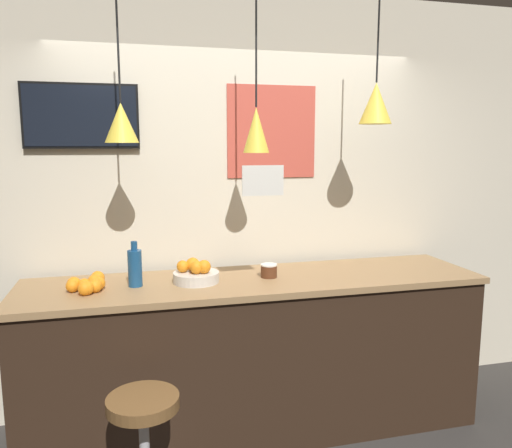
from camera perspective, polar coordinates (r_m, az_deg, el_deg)
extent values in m
cube|color=beige|center=(3.55, -1.86, 2.37)|extent=(8.00, 0.06, 2.90)
cube|color=black|center=(3.37, 0.00, -14.99)|extent=(2.87, 0.67, 0.98)
cube|color=#99754C|center=(3.19, 0.00, -6.57)|extent=(2.91, 0.71, 0.04)
cylinder|color=brown|center=(2.61, -12.80, -19.30)|extent=(0.35, 0.35, 0.06)
cylinder|color=beige|center=(3.12, -6.85, -6.04)|extent=(0.28, 0.28, 0.06)
sphere|color=orange|center=(3.09, -5.94, -4.83)|extent=(0.08, 0.08, 0.08)
sphere|color=orange|center=(3.07, -5.95, -4.87)|extent=(0.08, 0.08, 0.08)
sphere|color=orange|center=(3.11, -8.38, -4.82)|extent=(0.08, 0.08, 0.08)
sphere|color=orange|center=(3.13, -7.25, -4.60)|extent=(0.09, 0.09, 0.09)
sphere|color=orange|center=(3.06, -6.82, -4.95)|extent=(0.08, 0.08, 0.08)
sphere|color=orange|center=(2.99, -18.77, -6.95)|extent=(0.08, 0.08, 0.08)
sphere|color=orange|center=(3.03, -17.94, -6.77)|extent=(0.08, 0.08, 0.08)
sphere|color=orange|center=(3.02, -17.90, -6.76)|extent=(0.08, 0.08, 0.08)
sphere|color=orange|center=(3.08, -19.03, -6.57)|extent=(0.07, 0.07, 0.07)
sphere|color=orange|center=(3.07, -20.25, -6.66)|extent=(0.07, 0.07, 0.07)
sphere|color=orange|center=(3.07, -17.55, -6.48)|extent=(0.08, 0.08, 0.08)
sphere|color=orange|center=(3.11, -20.10, -6.42)|extent=(0.08, 0.08, 0.08)
sphere|color=orange|center=(3.06, -17.86, -6.58)|extent=(0.08, 0.08, 0.08)
sphere|color=orange|center=(2.99, -18.97, -6.99)|extent=(0.08, 0.08, 0.08)
sphere|color=orange|center=(3.18, -17.65, -5.89)|extent=(0.08, 0.08, 0.08)
sphere|color=orange|center=(3.09, -17.94, -6.32)|extent=(0.09, 0.09, 0.09)
cylinder|color=navy|center=(3.07, -13.66, -4.95)|extent=(0.08, 0.08, 0.22)
cylinder|color=navy|center=(3.04, -13.76, -2.45)|extent=(0.04, 0.04, 0.05)
cylinder|color=#562D19|center=(3.21, 1.48, -5.43)|extent=(0.10, 0.10, 0.08)
cylinder|color=white|center=(3.20, 1.49, -4.69)|extent=(0.11, 0.11, 0.01)
cylinder|color=black|center=(3.03, -15.53, 19.88)|extent=(0.01, 0.01, 0.70)
cone|color=yellow|center=(2.98, -15.15, 11.11)|extent=(0.19, 0.19, 0.22)
sphere|color=#F9EFCC|center=(2.98, -15.08, 9.34)|extent=(0.04, 0.04, 0.04)
cylinder|color=black|center=(3.12, 0.02, 19.76)|extent=(0.01, 0.01, 0.71)
cone|color=yellow|center=(3.07, 0.02, 10.68)|extent=(0.16, 0.16, 0.27)
sphere|color=#F9EFCC|center=(3.07, 0.02, 8.52)|extent=(0.04, 0.04, 0.04)
cylinder|color=black|center=(3.42, 13.79, 20.00)|extent=(0.01, 0.01, 0.55)
cone|color=yellow|center=(3.36, 13.53, 13.26)|extent=(0.21, 0.21, 0.26)
sphere|color=#F9EFCC|center=(3.36, 13.46, 11.40)|extent=(0.04, 0.04, 0.04)
cube|color=black|center=(3.41, -19.34, 11.56)|extent=(0.71, 0.04, 0.41)
cube|color=black|center=(3.39, -19.37, 11.58)|extent=(0.68, 0.01, 0.38)
cube|color=white|center=(2.81, 0.80, 4.99)|extent=(0.24, 0.01, 0.17)
cube|color=#C64C3D|center=(3.55, 1.82, 10.49)|extent=(0.64, 0.01, 0.64)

